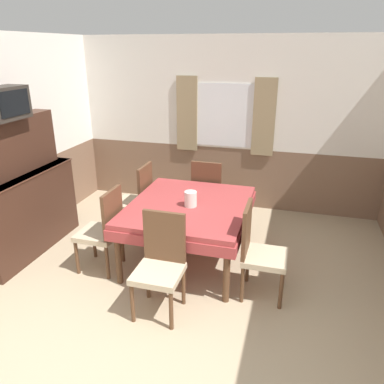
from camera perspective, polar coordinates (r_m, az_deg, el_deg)
wall_back at (r=5.85m, az=5.32°, el=10.16°), size 5.06×0.09×2.60m
wall_left at (r=5.13m, az=-26.43°, el=6.37°), size 0.05×4.30×2.60m
dining_table at (r=4.37m, az=-0.48°, el=-3.02°), size 1.37×1.56×0.73m
chair_head_near at (r=3.62m, az=-4.81°, el=-10.55°), size 0.44×0.44×0.99m
chair_right_near at (r=3.87m, az=10.01°, el=-8.57°), size 0.44×0.44×0.99m
chair_left_near at (r=4.34m, az=-13.27°, el=-5.36°), size 0.44×0.44×0.99m
chair_left_far at (r=5.10m, az=-8.33°, el=-0.91°), size 0.44×0.44×0.99m
chair_head_window at (r=5.27m, az=2.46°, el=0.06°), size 0.44×0.44×0.99m
sideboard at (r=5.01m, az=-24.53°, el=-0.73°), size 0.46×1.54×1.67m
tv at (r=4.65m, az=-26.74°, el=11.97°), size 0.29×0.54×0.36m
vase at (r=4.24m, az=-0.21°, el=-1.06°), size 0.14×0.14×0.18m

